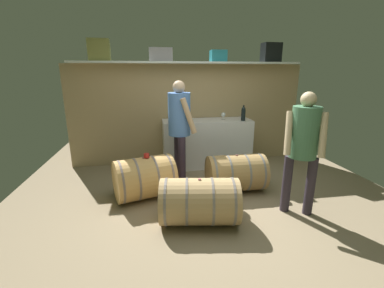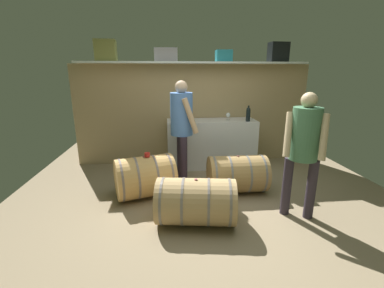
% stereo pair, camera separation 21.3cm
% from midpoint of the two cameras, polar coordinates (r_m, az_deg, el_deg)
% --- Properties ---
extents(ground_plane, '(5.72, 7.35, 0.02)m').
position_cam_midpoint_polar(ground_plane, '(3.95, 0.99, -11.07)').
color(ground_plane, '#8B795C').
extents(back_wall_panel, '(4.52, 0.10, 1.91)m').
position_cam_midpoint_polar(back_wall_panel, '(5.13, -2.08, 6.55)').
color(back_wall_panel, tan).
rests_on(back_wall_panel, ground).
extents(high_shelf_board, '(4.16, 0.40, 0.03)m').
position_cam_midpoint_polar(high_shelf_board, '(4.92, -1.97, 17.52)').
color(high_shelf_board, silver).
rests_on(high_shelf_board, back_wall_panel).
extents(toolcase_olive, '(0.37, 0.32, 0.36)m').
position_cam_midpoint_polar(toolcase_olive, '(4.98, -21.04, 18.79)').
color(toolcase_olive, olive).
rests_on(toolcase_olive, high_shelf_board).
extents(toolcase_grey, '(0.41, 0.19, 0.24)m').
position_cam_midpoint_polar(toolcase_grey, '(4.89, -8.24, 18.95)').
color(toolcase_grey, gray).
rests_on(toolcase_grey, high_shelf_board).
extents(toolcase_teal, '(0.29, 0.26, 0.21)m').
position_cam_midpoint_polar(toolcase_teal, '(5.03, 4.54, 18.80)').
color(toolcase_teal, teal).
rests_on(toolcase_teal, high_shelf_board).
extents(toolcase_black, '(0.36, 0.24, 0.35)m').
position_cam_midpoint_polar(toolcase_black, '(5.37, 15.93, 18.85)').
color(toolcase_black, black).
rests_on(toolcase_black, high_shelf_board).
extents(work_cabinet, '(1.66, 0.56, 0.90)m').
position_cam_midpoint_polar(work_cabinet, '(4.96, 2.04, 0.22)').
color(work_cabinet, silver).
rests_on(work_cabinet, ground).
extents(wine_bottle_dark, '(0.08, 0.08, 0.29)m').
position_cam_midpoint_polar(wine_bottle_dark, '(4.84, 10.03, 6.64)').
color(wine_bottle_dark, black).
rests_on(wine_bottle_dark, work_cabinet).
extents(wine_glass, '(0.08, 0.08, 0.14)m').
position_cam_midpoint_polar(wine_glass, '(4.90, 5.70, 6.40)').
color(wine_glass, white).
rests_on(wine_glass, work_cabinet).
extents(red_funnel, '(0.11, 0.11, 0.11)m').
position_cam_midpoint_polar(red_funnel, '(4.90, -3.40, 6.06)').
color(red_funnel, red).
rests_on(red_funnel, work_cabinet).
extents(wine_barrel_near, '(0.95, 0.80, 0.61)m').
position_cam_midpoint_polar(wine_barrel_near, '(3.80, -12.07, -7.34)').
color(wine_barrel_near, tan).
rests_on(wine_barrel_near, ground).
extents(wine_barrel_far, '(0.86, 0.57, 0.57)m').
position_cam_midpoint_polar(wine_barrel_far, '(3.98, 8.14, -6.35)').
color(wine_barrel_far, '#A7824D').
rests_on(wine_barrel_far, ground).
extents(wine_barrel_flank, '(1.00, 0.68, 0.57)m').
position_cam_midpoint_polar(wine_barrel_flank, '(3.13, -0.36, -12.58)').
color(wine_barrel_flank, tan).
rests_on(wine_barrel_flank, ground).
extents(tasting_cup, '(0.08, 0.08, 0.06)m').
position_cam_midpoint_polar(tasting_cup, '(3.68, -11.66, -2.53)').
color(tasting_cup, red).
rests_on(tasting_cup, wine_barrel_near).
extents(winemaker_pouring, '(0.51, 0.44, 1.55)m').
position_cam_midpoint_polar(winemaker_pouring, '(3.35, 21.78, 0.45)').
color(winemaker_pouring, '#332B37').
rests_on(winemaker_pouring, ground).
extents(visitor_tasting, '(0.43, 0.50, 1.64)m').
position_cam_midpoint_polar(visitor_tasting, '(4.08, -4.23, 4.90)').
color(visitor_tasting, '#322738').
rests_on(visitor_tasting, ground).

